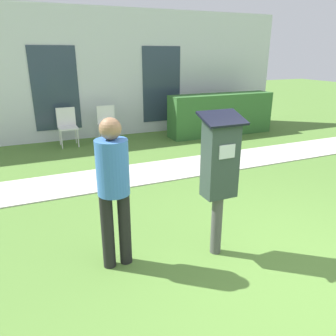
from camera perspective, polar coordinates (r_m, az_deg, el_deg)
ground_plane at (r=3.67m, az=18.76°, el=-17.38°), size 40.00×40.00×0.00m
sidewalk at (r=6.22m, az=-1.95°, el=-0.56°), size 12.00×1.10×0.02m
building_facade at (r=8.96m, az=-10.08°, el=15.73°), size 10.00×0.26×3.20m
parking_meter at (r=3.43m, az=8.99°, el=0.10°), size 0.44×0.31×1.59m
person_standing at (r=3.26m, az=-9.48°, el=-2.65°), size 0.32×0.32×1.58m
outdoor_chair_left at (r=8.28m, az=-17.16°, el=7.40°), size 0.44×0.44×0.90m
outdoor_chair_middle at (r=8.33m, az=-10.55°, el=8.01°), size 0.44×0.44×0.90m
hedge_row at (r=9.12m, az=9.19°, el=9.21°), size 2.93×0.60×1.10m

